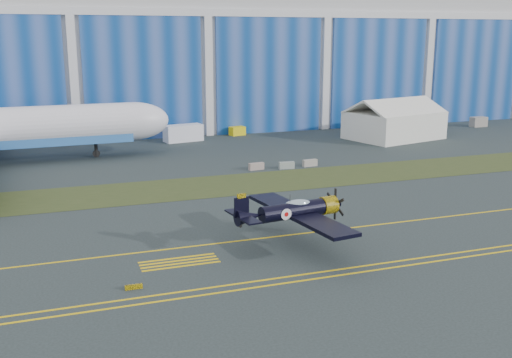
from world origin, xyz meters
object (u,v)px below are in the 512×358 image
object	(u,v)px
warbird	(293,210)
shipping_container	(183,133)
tug	(237,131)
tent	(394,118)

from	to	relation	value
warbird	shipping_container	size ratio (longest dim) A/B	2.36
shipping_container	tug	xyz separation A→B (m)	(10.20, 2.90, -0.60)
warbird	tent	bearing A→B (deg)	41.45
tent	tug	xyz separation A→B (m)	(-23.75, 12.03, -2.66)
warbird	tent	distance (m)	56.75
tent	shipping_container	distance (m)	35.21
shipping_container	warbird	bearing A→B (deg)	-104.17
shipping_container	tug	bearing A→B (deg)	4.74
warbird	tug	bearing A→B (deg)	68.57
shipping_container	tug	world-z (taller)	shipping_container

